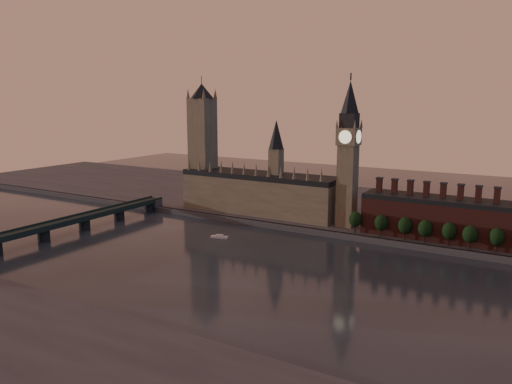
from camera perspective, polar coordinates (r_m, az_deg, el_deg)
ground at (r=274.36m, az=-0.03°, el=-9.36°), size 900.00×900.00×0.00m
north_bank at (r=430.76m, az=12.15°, el=-1.93°), size 900.00×182.00×4.00m
palace_of_westminster at (r=396.18m, az=0.44°, el=0.13°), size 130.00×30.30×74.00m
victoria_tower at (r=421.79m, az=-6.12°, el=5.84°), size 24.00×24.00×108.00m
big_ben at (r=355.24m, az=10.50°, el=4.47°), size 15.00×15.00×107.00m
chimney_block at (r=344.19m, az=21.28°, el=-2.87°), size 110.00×25.00×37.00m
embankment_tree_0 at (r=344.55m, az=11.28°, el=-3.07°), size 8.60×8.60×14.88m
embankment_tree_1 at (r=338.82m, az=14.12°, el=-3.42°), size 8.60×8.60×14.88m
embankment_tree_2 at (r=335.46m, az=16.66°, el=-3.69°), size 8.60×8.60×14.88m
embankment_tree_3 at (r=332.09m, az=18.76°, el=-3.95°), size 8.60×8.60×14.88m
embankment_tree_4 at (r=330.53m, az=21.21°, el=-4.18°), size 8.60×8.60×14.88m
embankment_tree_5 at (r=327.48m, az=23.26°, el=-4.46°), size 8.60×8.60×14.88m
embankment_tree_6 at (r=327.95m, az=25.81°, el=-4.64°), size 8.60×8.60×14.88m
westminster_bridge at (r=370.92m, az=-21.36°, el=-3.59°), size 14.00×200.00×11.55m
river_boat at (r=343.00m, az=-4.21°, el=-5.12°), size 12.39×6.83×2.38m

